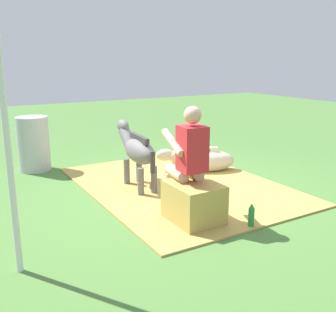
# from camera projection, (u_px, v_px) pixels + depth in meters

# --- Properties ---
(ground_plane) EXTENTS (24.00, 24.00, 0.00)m
(ground_plane) POSITION_uv_depth(u_px,v_px,m) (181.00, 192.00, 5.60)
(ground_plane) COLOR #4C7A38
(hay_patch) EXTENTS (3.51, 2.62, 0.02)m
(hay_patch) POSITION_uv_depth(u_px,v_px,m) (180.00, 185.00, 5.85)
(hay_patch) COLOR tan
(hay_patch) RESTS_ON ground
(hay_bale) EXTENTS (0.63, 0.52, 0.47)m
(hay_bale) POSITION_uv_depth(u_px,v_px,m) (194.00, 203.00, 4.52)
(hay_bale) COLOR tan
(hay_bale) RESTS_ON ground
(person_seated) EXTENTS (0.69, 0.47, 1.35)m
(person_seated) POSITION_uv_depth(u_px,v_px,m) (188.00, 157.00, 4.54)
(person_seated) COLOR #D8AD8C
(person_seated) RESTS_ON ground
(pony_standing) EXTENTS (1.35, 0.39, 0.93)m
(pony_standing) POSITION_uv_depth(u_px,v_px,m) (137.00, 150.00, 5.65)
(pony_standing) COLOR slate
(pony_standing) RESTS_ON ground
(pony_lying) EXTENTS (0.73, 1.34, 0.42)m
(pony_lying) POSITION_uv_depth(u_px,v_px,m) (203.00, 161.00, 6.53)
(pony_lying) COLOR beige
(pony_lying) RESTS_ON ground
(soda_bottle) EXTENTS (0.07, 0.07, 0.29)m
(soda_bottle) POSITION_uv_depth(u_px,v_px,m) (251.00, 216.00, 4.38)
(soda_bottle) COLOR #268C3F
(soda_bottle) RESTS_ON ground
(water_barrel) EXTENTS (0.52, 0.52, 0.92)m
(water_barrel) POSITION_uv_depth(u_px,v_px,m) (33.00, 144.00, 6.57)
(water_barrel) COLOR #B2B2B7
(water_barrel) RESTS_ON ground
(tent_pole_left) EXTENTS (0.06, 0.06, 2.24)m
(tent_pole_left) POSITION_uv_depth(u_px,v_px,m) (8.00, 150.00, 3.25)
(tent_pole_left) COLOR silver
(tent_pole_left) RESTS_ON ground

